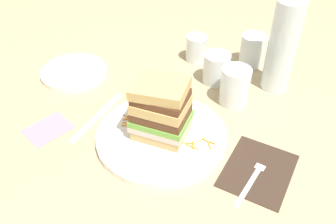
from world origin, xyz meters
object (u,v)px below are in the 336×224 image
object	(u,v)px
juice_glass	(235,87)
napkin_pink	(48,129)
main_plate	(161,136)
water_bottle	(284,42)
empty_tumbler_1	(196,48)
empty_tumbler_0	(216,68)
empty_tumbler_2	(252,50)
sandwich	(161,111)
side_plate	(74,72)
napkin_dark	(259,169)
fork	(255,176)
knife	(96,118)

from	to	relation	value
juice_glass	napkin_pink	distance (m)	0.46
main_plate	juice_glass	size ratio (longest dim) A/B	3.00
water_bottle	empty_tumbler_1	xyz separation A→B (m)	(-0.24, 0.02, -0.10)
water_bottle	empty_tumbler_0	world-z (taller)	water_bottle
juice_glass	empty_tumbler_2	bearing A→B (deg)	96.54
empty_tumbler_1	empty_tumbler_2	distance (m)	0.16
juice_glass	napkin_pink	size ratio (longest dim) A/B	0.97
main_plate	sandwich	distance (m)	0.07
juice_glass	side_plate	world-z (taller)	juice_glass
sandwich	napkin_dark	bearing A→B (deg)	4.52
sandwich	fork	size ratio (longest dim) A/B	0.82
napkin_dark	water_bottle	xyz separation A→B (m)	(-0.06, 0.30, 0.13)
sandwich	empty_tumbler_1	xyz separation A→B (m)	(-0.08, 0.34, -0.04)
napkin_pink	water_bottle	bearing A→B (deg)	46.25
napkin_dark	water_bottle	bearing A→B (deg)	101.12
knife	side_plate	distance (m)	0.21
empty_tumbler_2	napkin_pink	distance (m)	0.59
water_bottle	napkin_dark	bearing A→B (deg)	-78.88
side_plate	juice_glass	bearing A→B (deg)	12.96
empty_tumbler_0	juice_glass	bearing A→B (deg)	-39.47
water_bottle	empty_tumbler_2	size ratio (longest dim) A/B	3.28
juice_glass	empty_tumbler_0	world-z (taller)	juice_glass
sandwich	napkin_pink	bearing A→B (deg)	-157.41
empty_tumbler_0	side_plate	size ratio (longest dim) A/B	0.45
sandwich	juice_glass	distance (m)	0.23
napkin_dark	fork	xyz separation A→B (m)	(-0.00, -0.02, 0.00)
knife	juice_glass	distance (m)	0.35
sandwich	empty_tumbler_2	size ratio (longest dim) A/B	1.51
juice_glass	empty_tumbler_0	distance (m)	0.10
napkin_dark	side_plate	bearing A→B (deg)	171.13
main_plate	empty_tumbler_1	xyz separation A→B (m)	(-0.08, 0.34, 0.03)
empty_tumbler_1	side_plate	bearing A→B (deg)	-137.84
main_plate	empty_tumbler_0	bearing A→B (deg)	87.01
napkin_dark	knife	world-z (taller)	same
main_plate	water_bottle	xyz separation A→B (m)	(0.16, 0.32, 0.13)
knife	sandwich	bearing A→B (deg)	5.77
main_plate	water_bottle	distance (m)	0.38
fork	juice_glass	bearing A→B (deg)	121.54
knife	empty_tumbler_2	size ratio (longest dim) A/B	2.22
knife	side_plate	world-z (taller)	side_plate
water_bottle	empty_tumbler_2	world-z (taller)	water_bottle
empty_tumbler_1	empty_tumbler_2	world-z (taller)	empty_tumbler_2
fork	empty_tumbler_0	bearing A→B (deg)	126.90
sandwich	empty_tumbler_0	size ratio (longest dim) A/B	1.65
juice_glass	knife	bearing A→B (deg)	-139.65
knife	water_bottle	xyz separation A→B (m)	(0.33, 0.34, 0.13)
napkin_dark	side_plate	world-z (taller)	side_plate
main_plate	side_plate	world-z (taller)	main_plate
sandwich	empty_tumbler_1	bearing A→B (deg)	103.28
napkin_dark	empty_tumbler_1	distance (m)	0.44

